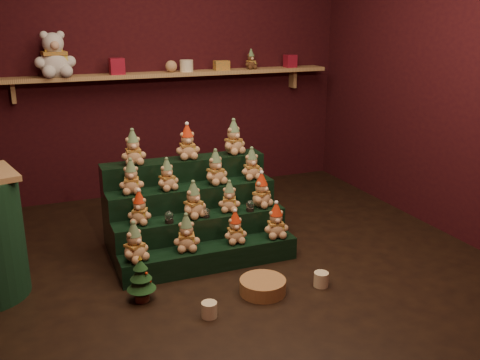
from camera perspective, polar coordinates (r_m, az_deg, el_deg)
name	(u,v)px	position (r m, az deg, el deg)	size (l,w,h in m)	color
ground	(234,262)	(4.32, -0.65, -8.73)	(4.00, 4.00, 0.00)	black
back_wall	(163,63)	(5.86, -8.22, 12.27)	(4.00, 0.10, 2.80)	black
front_wall	(429,150)	(2.17, 19.48, 3.04)	(4.00, 0.10, 2.80)	black
right_wall	(455,74)	(5.03, 21.95, 10.41)	(0.10, 4.00, 2.80)	black
back_shelf	(168,75)	(5.70, -7.73, 11.08)	(3.60, 0.26, 0.24)	tan
riser_tier_front	(210,257)	(4.20, -3.20, -8.23)	(1.40, 0.22, 0.18)	black
riser_tier_midfront	(201,236)	(4.35, -4.17, -5.99)	(1.40, 0.22, 0.36)	black
riser_tier_midback	(193,217)	(4.51, -5.06, -3.91)	(1.40, 0.22, 0.54)	black
riser_tier_back	(185,198)	(4.68, -5.89, -1.97)	(1.40, 0.22, 0.72)	black
teddy_0	(134,242)	(3.95, -11.21, -6.50)	(0.21, 0.19, 0.29)	tan
teddy_1	(186,233)	(4.07, -5.73, -5.60)	(0.20, 0.18, 0.28)	tan
teddy_2	(235,227)	(4.18, -0.52, -5.06)	(0.18, 0.16, 0.25)	tan
teddy_3	(276,220)	(4.29, 3.86, -4.33)	(0.20, 0.18, 0.28)	tan
teddy_4	(140,208)	(4.14, -10.67, -2.91)	(0.18, 0.16, 0.26)	tan
teddy_5	(194,200)	(4.21, -4.98, -2.10)	(0.20, 0.18, 0.29)	tan
teddy_6	(229,196)	(4.32, -1.14, -1.77)	(0.18, 0.16, 0.25)	tan
teddy_7	(261,190)	(4.43, 2.29, -1.09)	(0.20, 0.18, 0.28)	tan
teddy_8	(131,177)	(4.28, -11.53, 0.37)	(0.19, 0.17, 0.27)	tan
teddy_9	(167,174)	(4.32, -7.79, 0.59)	(0.18, 0.16, 0.25)	tan
teddy_10	(216,167)	(4.43, -2.62, 1.37)	(0.20, 0.18, 0.28)	tan
teddy_11	(252,164)	(4.57, 1.24, 1.75)	(0.19, 0.17, 0.27)	tan
teddy_12	(133,147)	(4.43, -11.35, 3.44)	(0.20, 0.18, 0.28)	tan
teddy_13	(187,142)	(4.54, -5.64, 4.06)	(0.21, 0.18, 0.29)	tan
teddy_14	(234,137)	(4.68, -0.69, 4.60)	(0.21, 0.19, 0.30)	tan
snow_globe_a	(169,217)	(4.14, -7.57, -3.93)	(0.07, 0.07, 0.09)	black
snow_globe_b	(206,213)	(4.22, -3.64, -3.50)	(0.06, 0.06, 0.08)	black
snow_globe_c	(250,206)	(4.35, 1.08, -2.76)	(0.07, 0.07, 0.09)	black
mini_christmas_tree	(141,279)	(3.78, -10.51, -10.32)	(0.20, 0.20, 0.34)	#49281A
mug_left	(209,310)	(3.59, -3.30, -13.65)	(0.10, 0.10, 0.10)	beige
mug_right	(321,279)	(3.99, 8.64, -10.43)	(0.11, 0.11, 0.11)	beige
wicker_basket	(263,286)	(3.86, 2.44, -11.25)	(0.33, 0.33, 0.10)	#A97744
white_bear	(53,48)	(5.48, -19.29, 13.12)	(0.38, 0.34, 0.53)	silver
brown_bear	(251,60)	(5.96, 1.18, 12.73)	(0.15, 0.13, 0.20)	#4D2D19
gift_tin_red_a	(117,66)	(5.56, -13.00, 11.74)	(0.14, 0.14, 0.16)	maroon
gift_tin_cream	(186,66)	(5.72, -5.73, 12.04)	(0.14, 0.14, 0.12)	beige
gift_tin_red_b	(290,61)	(6.18, 5.38, 12.52)	(0.12, 0.12, 0.14)	maroon
shelf_plush_ball	(171,66)	(5.68, -7.35, 11.94)	(0.12, 0.12, 0.12)	tan
scarf_gift_box	(222,65)	(5.85, -1.98, 12.12)	(0.16, 0.10, 0.10)	orange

